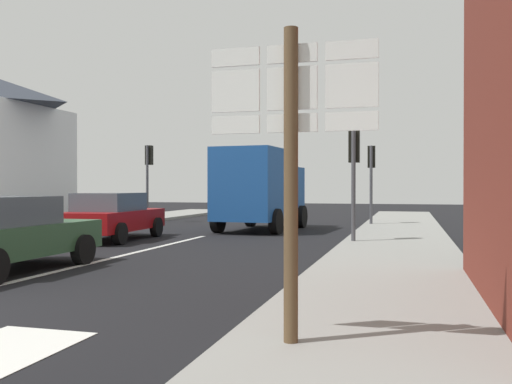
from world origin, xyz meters
name	(u,v)px	position (x,y,z in m)	size (l,w,h in m)	color
ground_plane	(180,242)	(0.00, 10.00, 0.00)	(80.00, 80.00, 0.00)	black
sidewalk_right	(395,254)	(6.31, 8.00, 0.07)	(2.99, 44.00, 0.14)	gray
lane_centre_stripe	(111,258)	(0.00, 6.00, 0.01)	(0.16, 12.00, 0.01)	silver
sedan_near	(2,233)	(-0.95, 3.58, 0.76)	(1.97, 4.20, 1.47)	#2D5133
sedan_far	(112,216)	(-2.27, 10.04, 0.76)	(2.15, 4.29, 1.47)	maroon
delivery_truck	(260,187)	(1.18, 14.95, 1.65)	(2.80, 5.15, 3.05)	#19478C
route_sign_post	(291,151)	(5.52, -0.12, 2.00)	(1.66, 0.14, 3.20)	brown
traffic_light_far_right	(371,167)	(5.12, 18.01, 2.48)	(0.30, 0.49, 3.35)	#47474C
traffic_light_far_left	(149,165)	(-5.12, 18.31, 2.66)	(0.30, 0.49, 3.59)	#47474C
traffic_light_near_right	(354,160)	(5.12, 10.48, 2.40)	(0.30, 0.49, 3.25)	#47474C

